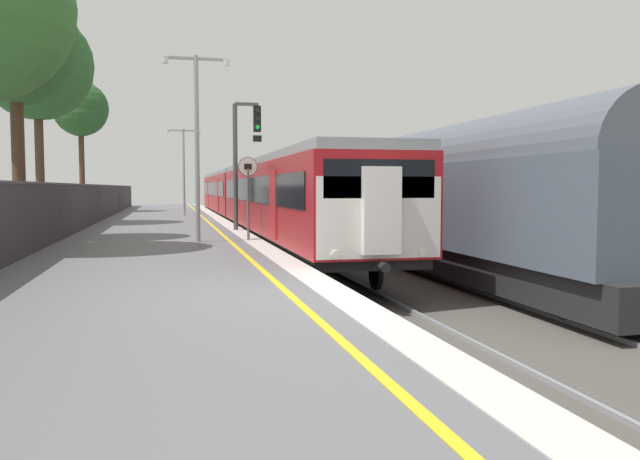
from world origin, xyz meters
name	(u,v)px	position (x,y,z in m)	size (l,w,h in m)	color
ground	(469,325)	(2.64, 0.00, -0.61)	(17.40, 110.00, 1.21)	slate
commuter_train_at_platform	(252,195)	(2.10, 23.84, 1.27)	(2.83, 42.18, 3.81)	maroon
freight_train_adjacent_track	(382,194)	(6.10, 14.68, 1.40)	(2.60, 30.65, 4.39)	#232326
signal_gantry	(242,151)	(0.63, 15.16, 3.05)	(1.10, 0.24, 4.88)	#47474C
speed_limit_sign	(248,187)	(0.25, 10.29, 1.65)	(0.59, 0.08, 2.58)	#59595B
platform_lamp_mid	(197,132)	(-1.30, 10.09, 3.29)	(2.00, 0.20, 5.56)	#93999E
platform_lamp_far	(184,164)	(-1.30, 28.90, 3.02)	(2.00, 0.20, 5.06)	#93999E
background_tree_left	(80,111)	(-7.79, 35.68, 6.68)	(3.63, 3.65, 8.68)	#473323
background_tree_centre	(34,69)	(-7.77, 20.77, 6.81)	(4.79, 4.79, 9.38)	#473323
background_tree_back	(17,46)	(-6.58, 11.78, 5.92)	(3.74, 3.74, 7.98)	#473323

